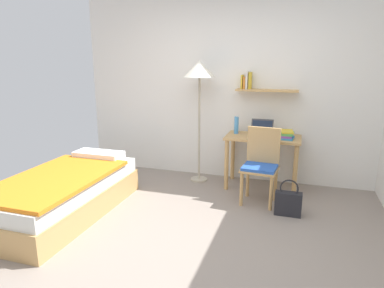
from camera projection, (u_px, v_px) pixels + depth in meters
ground_plane at (185, 242)px, 3.28m from camera, size 5.28×5.28×0.00m
wall_back at (231, 89)px, 4.83m from camera, size 4.40×0.27×2.60m
bed at (64, 194)px, 3.85m from camera, size 0.92×1.89×0.54m
desk at (263, 147)px, 4.56m from camera, size 0.98×0.53×0.72m
desk_chair at (261, 163)px, 4.12m from camera, size 0.45×0.42×0.91m
standing_lamp at (199, 75)px, 4.60m from camera, size 0.44×0.44×1.70m
laptop at (261, 132)px, 4.53m from camera, size 0.30×0.24×0.22m
water_bottle at (236, 125)px, 4.67m from camera, size 0.06×0.06×0.23m
book_stack at (286, 135)px, 4.39m from camera, size 0.21×0.26×0.10m
handbag at (288, 203)px, 3.82m from camera, size 0.29×0.11×0.42m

